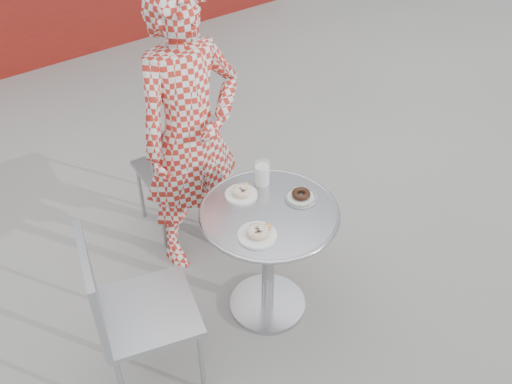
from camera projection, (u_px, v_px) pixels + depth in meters
ground at (270, 300)px, 3.24m from camera, size 60.00×60.00×0.00m
bistro_table at (269, 237)px, 2.88m from camera, size 0.70×0.70×0.70m
chair_far at (177, 192)px, 3.59m from camera, size 0.44×0.44×0.85m
chair_left at (149, 338)px, 2.70m from camera, size 0.54×0.54×0.91m
seated_person at (191, 135)px, 3.05m from camera, size 0.61×0.40×1.67m
plate_far at (241, 192)px, 2.86m from camera, size 0.16×0.16×0.04m
plate_near at (258, 233)px, 2.62m from camera, size 0.18×0.18×0.05m
plate_checker at (301, 196)px, 2.84m from camera, size 0.16×0.16×0.04m
milk_cup at (262, 174)px, 2.90m from camera, size 0.08×0.08×0.13m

